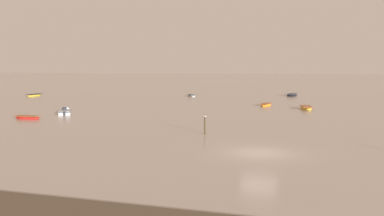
{
  "coord_description": "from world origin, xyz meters",
  "views": [
    {
      "loc": [
        3.19,
        -28.15,
        6.02
      ],
      "look_at": [
        -11.83,
        23.47,
        0.63
      ],
      "focal_mm": 37.35,
      "sensor_mm": 36.0,
      "label": 1
    }
  ],
  "objects_px": {
    "rowboat_moored_0": "(34,95)",
    "mooring_post_right": "(205,125)",
    "rowboat_moored_4": "(306,108)",
    "rowboat_moored_2": "(266,105)",
    "rowboat_moored_3": "(192,96)",
    "rowboat_moored_1": "(292,95)",
    "rowboat_moored_6": "(28,118)",
    "motorboat_moored_1": "(65,112)"
  },
  "relations": [
    {
      "from": "rowboat_moored_4",
      "to": "rowboat_moored_3",
      "type": "bearing_deg",
      "value": -140.81
    },
    {
      "from": "motorboat_moored_1",
      "to": "rowboat_moored_4",
      "type": "distance_m",
      "value": 34.02
    },
    {
      "from": "motorboat_moored_1",
      "to": "mooring_post_right",
      "type": "xyz_separation_m",
      "value": [
        21.87,
        -10.63,
        0.61
      ]
    },
    {
      "from": "rowboat_moored_2",
      "to": "rowboat_moored_1",
      "type": "bearing_deg",
      "value": -175.53
    },
    {
      "from": "rowboat_moored_1",
      "to": "rowboat_moored_6",
      "type": "distance_m",
      "value": 56.79
    },
    {
      "from": "rowboat_moored_0",
      "to": "rowboat_moored_2",
      "type": "relative_size",
      "value": 1.11
    },
    {
      "from": "rowboat_moored_2",
      "to": "mooring_post_right",
      "type": "xyz_separation_m",
      "value": [
        -2.61,
        -29.12,
        0.65
      ]
    },
    {
      "from": "rowboat_moored_3",
      "to": "mooring_post_right",
      "type": "height_order",
      "value": "mooring_post_right"
    },
    {
      "from": "motorboat_moored_1",
      "to": "rowboat_moored_2",
      "type": "height_order",
      "value": "motorboat_moored_1"
    },
    {
      "from": "rowboat_moored_3",
      "to": "mooring_post_right",
      "type": "distance_m",
      "value": 48.26
    },
    {
      "from": "mooring_post_right",
      "to": "rowboat_moored_3",
      "type": "bearing_deg",
      "value": 107.76
    },
    {
      "from": "rowboat_moored_1",
      "to": "rowboat_moored_6",
      "type": "height_order",
      "value": "rowboat_moored_1"
    },
    {
      "from": "rowboat_moored_1",
      "to": "rowboat_moored_2",
      "type": "xyz_separation_m",
      "value": [
        -3.08,
        -24.56,
        -0.05
      ]
    },
    {
      "from": "motorboat_moored_1",
      "to": "rowboat_moored_6",
      "type": "distance_m",
      "value": 6.1
    },
    {
      "from": "rowboat_moored_1",
      "to": "rowboat_moored_2",
      "type": "distance_m",
      "value": 24.76
    },
    {
      "from": "rowboat_moored_6",
      "to": "rowboat_moored_0",
      "type": "bearing_deg",
      "value": -50.0
    },
    {
      "from": "mooring_post_right",
      "to": "rowboat_moored_0",
      "type": "bearing_deg",
      "value": 141.66
    },
    {
      "from": "rowboat_moored_2",
      "to": "rowboat_moored_4",
      "type": "distance_m",
      "value": 7.18
    },
    {
      "from": "motorboat_moored_1",
      "to": "rowboat_moored_1",
      "type": "xyz_separation_m",
      "value": [
        27.56,
        43.05,
        0.01
      ]
    },
    {
      "from": "rowboat_moored_1",
      "to": "rowboat_moored_4",
      "type": "height_order",
      "value": "rowboat_moored_1"
    },
    {
      "from": "rowboat_moored_0",
      "to": "mooring_post_right",
      "type": "height_order",
      "value": "mooring_post_right"
    },
    {
      "from": "rowboat_moored_1",
      "to": "rowboat_moored_6",
      "type": "xyz_separation_m",
      "value": [
        -28.62,
        -49.05,
        -0.06
      ]
    },
    {
      "from": "rowboat_moored_3",
      "to": "motorboat_moored_1",
      "type": "bearing_deg",
      "value": -42.16
    },
    {
      "from": "motorboat_moored_1",
      "to": "rowboat_moored_2",
      "type": "bearing_deg",
      "value": -84.81
    },
    {
      "from": "rowboat_moored_0",
      "to": "rowboat_moored_3",
      "type": "relative_size",
      "value": 1.12
    },
    {
      "from": "rowboat_moored_0",
      "to": "mooring_post_right",
      "type": "xyz_separation_m",
      "value": [
        47.47,
        -37.54,
        0.63
      ]
    },
    {
      "from": "rowboat_moored_4",
      "to": "motorboat_moored_1",
      "type": "bearing_deg",
      "value": -73.88
    },
    {
      "from": "rowboat_moored_1",
      "to": "rowboat_moored_4",
      "type": "relative_size",
      "value": 1.15
    },
    {
      "from": "rowboat_moored_2",
      "to": "mooring_post_right",
      "type": "distance_m",
      "value": 29.24
    },
    {
      "from": "rowboat_moored_4",
      "to": "rowboat_moored_2",
      "type": "bearing_deg",
      "value": -130.62
    },
    {
      "from": "rowboat_moored_0",
      "to": "rowboat_moored_4",
      "type": "xyz_separation_m",
      "value": [
        56.24,
        -12.12,
        0.0
      ]
    },
    {
      "from": "motorboat_moored_1",
      "to": "rowboat_moored_0",
      "type": "bearing_deg",
      "value": 11.7
    },
    {
      "from": "rowboat_moored_0",
      "to": "motorboat_moored_1",
      "type": "height_order",
      "value": "motorboat_moored_1"
    },
    {
      "from": "rowboat_moored_3",
      "to": "rowboat_moored_6",
      "type": "xyz_separation_m",
      "value": [
        -8.21,
        -41.33,
        -0.01
      ]
    },
    {
      "from": "rowboat_moored_6",
      "to": "mooring_post_right",
      "type": "xyz_separation_m",
      "value": [
        22.93,
        -4.63,
        0.66
      ]
    },
    {
      "from": "rowboat_moored_3",
      "to": "rowboat_moored_6",
      "type": "height_order",
      "value": "rowboat_moored_3"
    },
    {
      "from": "mooring_post_right",
      "to": "rowboat_moored_4",
      "type": "bearing_deg",
      "value": 70.97
    },
    {
      "from": "motorboat_moored_1",
      "to": "mooring_post_right",
      "type": "bearing_deg",
      "value": -147.8
    },
    {
      "from": "rowboat_moored_0",
      "to": "rowboat_moored_1",
      "type": "height_order",
      "value": "rowboat_moored_1"
    },
    {
      "from": "rowboat_moored_1",
      "to": "mooring_post_right",
      "type": "bearing_deg",
      "value": -171.72
    },
    {
      "from": "rowboat_moored_0",
      "to": "rowboat_moored_3",
      "type": "height_order",
      "value": "rowboat_moored_0"
    },
    {
      "from": "rowboat_moored_1",
      "to": "rowboat_moored_3",
      "type": "distance_m",
      "value": 21.83
    }
  ]
}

